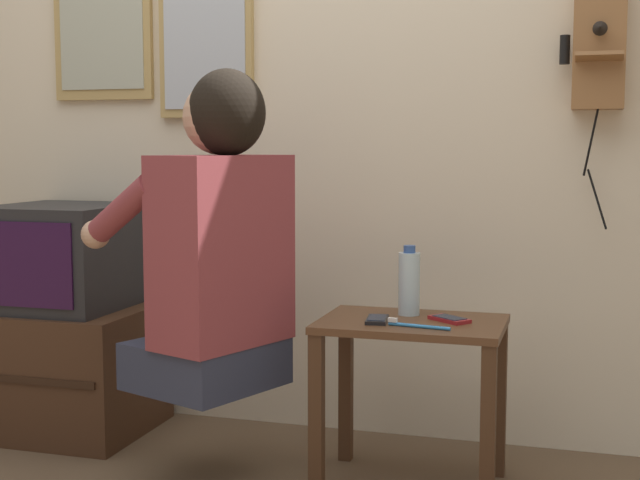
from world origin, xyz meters
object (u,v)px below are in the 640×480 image
cell_phone_spare (449,319)px  toothbrush (415,325)px  framed_picture (103,26)px  wall_mirror (206,33)px  cell_phone_held (377,319)px  water_bottle (409,283)px  television (64,256)px  wall_phone_antique (599,39)px  person (216,241)px

cell_phone_spare → toothbrush: toothbrush is taller
framed_picture → wall_mirror: (0.42, -0.00, -0.04)m
cell_phone_spare → cell_phone_held: bearing=146.1°
framed_picture → water_bottle: (1.23, -0.36, -0.85)m
television → water_bottle: 1.27m
cell_phone_held → wall_phone_antique: bearing=28.9°
person → wall_phone_antique: wall_phone_antique is taller
television → toothbrush: bearing=-12.6°
wall_mirror → cell_phone_held: 1.27m
person → toothbrush: bearing=-64.1°
cell_phone_spare → toothbrush: (-0.08, -0.12, 0.00)m
wall_phone_antique → cell_phone_held: 1.12m
framed_picture → cell_phone_spare: framed_picture is taller
television → cell_phone_held: television is taller
wall_phone_antique → framed_picture: (-1.76, 0.04, 0.11)m
framed_picture → cell_phone_held: framed_picture is taller
toothbrush → television: bearing=86.3°
television → wall_mirror: 0.94m
person → water_bottle: (0.53, 0.23, -0.13)m
person → cell_phone_spare: (0.66, 0.17, -0.23)m
television → toothbrush: size_ratio=2.66×
water_bottle → toothbrush: water_bottle is taller
cell_phone_spare → toothbrush: bearing=-175.9°
wall_phone_antique → cell_phone_held: wall_phone_antique is taller
television → toothbrush: (1.32, -0.29, -0.11)m
television → cell_phone_spare: (1.40, -0.17, -0.12)m
wall_phone_antique → water_bottle: 0.96m
wall_mirror → framed_picture: bearing=179.6°
television → framed_picture: 0.87m
cell_phone_held → television: bearing=160.7°
framed_picture → wall_mirror: size_ratio=0.90×
wall_mirror → water_bottle: wall_mirror is taller
wall_mirror → person: bearing=-64.2°
wall_phone_antique → cell_phone_held: (-0.60, -0.45, -0.83)m
framed_picture → wall_mirror: bearing=-0.4°
cell_phone_spare → water_bottle: water_bottle is taller
wall_mirror → cell_phone_held: size_ratio=4.57×
cell_phone_spare → wall_mirror: bearing=104.0°
wall_phone_antique → toothbrush: wall_phone_antique is taller
cell_phone_held → cell_phone_spare: 0.21m
person → water_bottle: person is taller
wall_mirror → cell_phone_spare: wall_mirror is taller
person → wall_mirror: (-0.29, 0.59, 0.68)m
water_bottle → toothbrush: bearing=-74.1°
person → toothbrush: 0.63m
cell_phone_held → toothbrush: bearing=-32.0°
cell_phone_spare → water_bottle: size_ratio=0.64×
wall_mirror → toothbrush: (0.87, -0.54, -0.90)m
television → framed_picture: bearing=82.7°
wall_phone_antique → toothbrush: bearing=-133.5°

